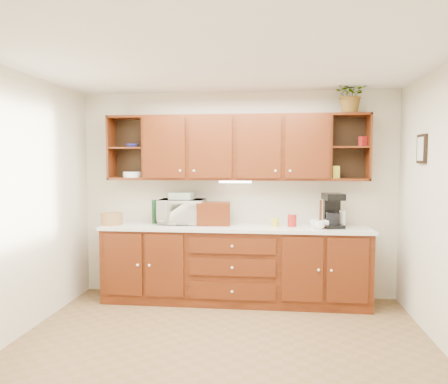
% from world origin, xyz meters
% --- Properties ---
extents(floor, '(4.00, 4.00, 0.00)m').
position_xyz_m(floor, '(0.00, 0.00, 0.00)').
color(floor, brown).
rests_on(floor, ground).
extents(ceiling, '(4.00, 4.00, 0.00)m').
position_xyz_m(ceiling, '(0.00, 0.00, 2.60)').
color(ceiling, white).
rests_on(ceiling, back_wall).
extents(back_wall, '(4.00, 0.00, 4.00)m').
position_xyz_m(back_wall, '(0.00, 1.75, 1.30)').
color(back_wall, beige).
rests_on(back_wall, floor).
extents(left_wall, '(0.00, 3.50, 3.50)m').
position_xyz_m(left_wall, '(-2.00, 0.00, 1.30)').
color(left_wall, beige).
rests_on(left_wall, floor).
extents(base_cabinets, '(3.20, 0.60, 0.90)m').
position_xyz_m(base_cabinets, '(0.00, 1.45, 0.45)').
color(base_cabinets, '#341305').
rests_on(base_cabinets, floor).
extents(countertop, '(3.24, 0.64, 0.04)m').
position_xyz_m(countertop, '(0.00, 1.44, 0.92)').
color(countertop, silver).
rests_on(countertop, base_cabinets).
extents(upper_cabinets, '(3.20, 0.33, 0.80)m').
position_xyz_m(upper_cabinets, '(0.01, 1.59, 1.89)').
color(upper_cabinets, '#341305').
rests_on(upper_cabinets, back_wall).
extents(undercabinet_light, '(0.40, 0.05, 0.02)m').
position_xyz_m(undercabinet_light, '(0.00, 1.53, 1.47)').
color(undercabinet_light, white).
rests_on(undercabinet_light, upper_cabinets).
extents(framed_picture, '(0.03, 0.24, 0.30)m').
position_xyz_m(framed_picture, '(1.98, 0.90, 1.85)').
color(framed_picture, black).
rests_on(framed_picture, right_wall).
extents(wicker_basket, '(0.27, 0.27, 0.15)m').
position_xyz_m(wicker_basket, '(-1.52, 1.37, 1.01)').
color(wicker_basket, '#9B7040').
rests_on(wicker_basket, countertop).
extents(microwave, '(0.56, 0.39, 0.31)m').
position_xyz_m(microwave, '(-0.67, 1.54, 1.09)').
color(microwave, beige).
rests_on(microwave, countertop).
extents(towel_stack, '(0.30, 0.24, 0.08)m').
position_xyz_m(towel_stack, '(-0.67, 1.54, 1.29)').
color(towel_stack, '#C8C05E').
rests_on(towel_stack, microwave).
extents(wine_bottle, '(0.08, 0.08, 0.30)m').
position_xyz_m(wine_bottle, '(-1.02, 1.54, 1.09)').
color(wine_bottle, black).
rests_on(wine_bottle, countertop).
extents(woven_tray, '(0.35, 0.15, 0.34)m').
position_xyz_m(woven_tray, '(-0.62, 1.65, 0.95)').
color(woven_tray, '#9B7040').
rests_on(woven_tray, countertop).
extents(bread_box, '(0.42, 0.28, 0.28)m').
position_xyz_m(bread_box, '(-0.26, 1.47, 1.08)').
color(bread_box, '#341305').
rests_on(bread_box, countertop).
extents(mug_tree, '(0.30, 0.30, 0.33)m').
position_xyz_m(mug_tree, '(1.02, 1.38, 0.99)').
color(mug_tree, '#341305').
rests_on(mug_tree, countertop).
extents(canister_red, '(0.12, 0.12, 0.14)m').
position_xyz_m(canister_red, '(0.69, 1.46, 1.01)').
color(canister_red, maroon).
rests_on(canister_red, countertop).
extents(canister_white, '(0.08, 0.08, 0.20)m').
position_xyz_m(canister_white, '(1.29, 1.51, 1.04)').
color(canister_white, white).
rests_on(canister_white, countertop).
extents(canister_yellow, '(0.10, 0.10, 0.10)m').
position_xyz_m(canister_yellow, '(0.49, 1.42, 0.99)').
color(canister_yellow, gold).
rests_on(canister_yellow, countertop).
extents(coffee_maker, '(0.26, 0.31, 0.41)m').
position_xyz_m(coffee_maker, '(1.17, 1.45, 1.13)').
color(coffee_maker, black).
rests_on(coffee_maker, countertop).
extents(bowl_stack, '(0.22, 0.22, 0.04)m').
position_xyz_m(bowl_stack, '(-1.31, 1.55, 1.92)').
color(bowl_stack, '#282D95').
rests_on(bowl_stack, upper_cabinets).
extents(plate_stack, '(0.23, 0.23, 0.07)m').
position_xyz_m(plate_stack, '(-1.31, 1.56, 1.56)').
color(plate_stack, white).
rests_on(plate_stack, upper_cabinets).
extents(pantry_box_yellow, '(0.09, 0.08, 0.15)m').
position_xyz_m(pantry_box_yellow, '(1.21, 1.55, 1.59)').
color(pantry_box_yellow, gold).
rests_on(pantry_box_yellow, upper_cabinets).
extents(pantry_box_red, '(0.10, 0.10, 0.12)m').
position_xyz_m(pantry_box_red, '(1.52, 1.56, 1.96)').
color(pantry_box_red, maroon).
rests_on(pantry_box_red, upper_cabinets).
extents(potted_plant, '(0.43, 0.39, 0.44)m').
position_xyz_m(potted_plant, '(1.37, 1.53, 2.51)').
color(potted_plant, '#999999').
rests_on(potted_plant, upper_cabinets).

